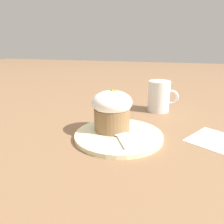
{
  "coord_description": "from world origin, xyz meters",
  "views": [
    {
      "loc": [
        0.12,
        -0.48,
        0.23
      ],
      "look_at": [
        -0.02,
        0.02,
        0.06
      ],
      "focal_mm": 35.0,
      "sensor_mm": 36.0,
      "label": 1
    }
  ],
  "objects": [
    {
      "name": "dessert_plate",
      "position": [
        0.0,
        0.0,
        0.01
      ],
      "size": [
        0.22,
        0.22,
        0.01
      ],
      "color": "beige",
      "rests_on": "ground_plane"
    },
    {
      "name": "coffee_cup",
      "position": [
        0.08,
        0.24,
        0.05
      ],
      "size": [
        0.1,
        0.07,
        0.1
      ],
      "color": "white",
      "rests_on": "ground_plane"
    },
    {
      "name": "spoon",
      "position": [
        -0.0,
        -0.01,
        0.01
      ],
      "size": [
        0.08,
        0.11,
        0.01
      ],
      "color": "silver",
      "rests_on": "dessert_plate"
    },
    {
      "name": "paper_napkin",
      "position": [
        0.24,
        0.04,
        0.0
      ],
      "size": [
        0.18,
        0.18,
        0.0
      ],
      "color": "white",
      "rests_on": "ground_plane"
    },
    {
      "name": "ground_plane",
      "position": [
        0.0,
        0.0,
        0.0
      ],
      "size": [
        4.0,
        4.0,
        0.0
      ],
      "primitive_type": "plane",
      "color": "#846042"
    },
    {
      "name": "carrot_cake",
      "position": [
        -0.02,
        0.02,
        0.06
      ],
      "size": [
        0.1,
        0.1,
        0.1
      ],
      "color": "olive",
      "rests_on": "dessert_plate"
    }
  ]
}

